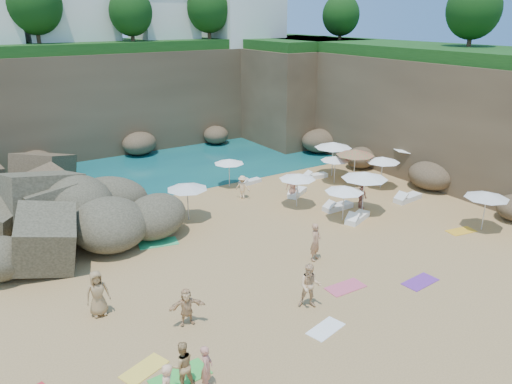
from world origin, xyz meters
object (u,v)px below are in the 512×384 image
person_stand_1 (182,365)px  person_stand_4 (293,185)px  parasol_2 (335,158)px  person_stand_0 (207,367)px  person_stand_3 (362,196)px  lounger_0 (250,182)px  parasol_0 (187,186)px  parasol_1 (229,161)px  person_stand_5 (81,209)px  rock_outcrop (77,244)px  person_stand_2 (243,187)px

person_stand_1 → person_stand_4: person_stand_4 is taller
parasol_2 → person_stand_0: (-16.55, -12.98, -0.96)m
parasol_2 → person_stand_3: 4.93m
parasol_2 → lounger_0: (-4.95, 2.94, -1.60)m
parasol_0 → person_stand_1: bearing=-116.3°
parasol_0 → parasol_1: size_ratio=1.14×
parasol_0 → person_stand_0: parasol_0 is taller
parasol_0 → person_stand_1: size_ratio=1.45×
person_stand_4 → person_stand_5: 12.55m
parasol_2 → parasol_0: bearing=-177.5°
person_stand_3 → rock_outcrop: bearing=84.6°
parasol_0 → parasol_2: parasol_0 is taller
rock_outcrop → parasol_1: size_ratio=3.99×
person_stand_1 → person_stand_2: (10.27, 13.28, -0.05)m
person_stand_0 → person_stand_5: (0.11, 14.91, 0.20)m
rock_outcrop → lounger_0: rock_outcrop is taller
person_stand_0 → person_stand_4: (12.34, 12.13, 0.07)m
parasol_1 → parasol_2: bearing=-26.9°
person_stand_5 → parasol_2: bearing=1.7°
rock_outcrop → person_stand_0: rock_outcrop is taller
rock_outcrop → person_stand_2: bearing=6.0°
parasol_1 → parasol_0: bearing=-142.1°
rock_outcrop → parasol_0: parasol_0 is taller
parasol_0 → person_stand_2: size_ratio=1.54×
person_stand_1 → person_stand_3: person_stand_1 is taller
person_stand_4 → person_stand_5: person_stand_5 is taller
person_stand_1 → person_stand_4: size_ratio=0.96×
parasol_2 → person_stand_1: bearing=-143.9°
parasol_2 → person_stand_0: parasol_2 is taller
person_stand_0 → person_stand_3: (14.72, 8.50, 0.02)m
person_stand_1 → person_stand_3: size_ratio=1.01×
person_stand_2 → person_stand_4: size_ratio=0.90×
person_stand_1 → person_stand_5: (0.70, 14.43, 0.17)m
parasol_2 → lounger_0: parasol_2 is taller
rock_outcrop → lounger_0: bearing=14.7°
rock_outcrop → person_stand_5: person_stand_5 is taller
rock_outcrop → parasol_2: (17.34, 0.32, 1.72)m
person_stand_2 → lounger_0: bearing=-79.5°
person_stand_1 → person_stand_4: (12.94, 11.65, 0.03)m
parasol_1 → lounger_0: size_ratio=1.24×
parasol_0 → person_stand_5: (-5.23, 2.42, -1.03)m
rock_outcrop → person_stand_4: person_stand_4 is taller
lounger_0 → person_stand_4: 3.93m
lounger_0 → person_stand_0: 19.71m
lounger_0 → person_stand_2: bearing=-139.1°
parasol_0 → person_stand_3: bearing=-23.0°
parasol_0 → parasol_2: bearing=2.5°
lounger_0 → person_stand_0: bearing=-133.5°
lounger_0 → person_stand_1: 19.68m
parasol_2 → person_stand_1: (-17.15, -12.50, -0.93)m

